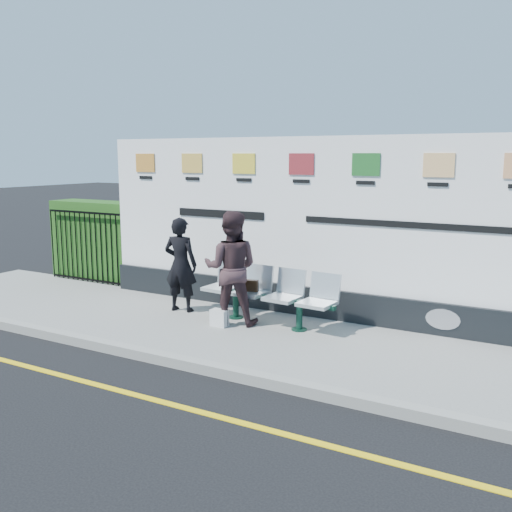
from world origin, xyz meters
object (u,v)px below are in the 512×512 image
(woman_right, at_px, (231,268))
(woman_left, at_px, (181,265))
(bench, at_px, (266,309))
(billboard, at_px, (302,239))

(woman_right, bearing_deg, woman_left, -32.60)
(bench, height_order, woman_left, woman_left)
(billboard, distance_m, woman_right, 1.39)
(billboard, relative_size, woman_right, 4.37)
(billboard, xyz_separation_m, woman_right, (-0.73, -1.12, -0.38))
(bench, distance_m, woman_right, 0.87)
(bench, relative_size, woman_right, 1.27)
(woman_right, bearing_deg, bench, -174.88)
(woman_left, bearing_deg, woman_right, 159.78)
(billboard, distance_m, bench, 1.38)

